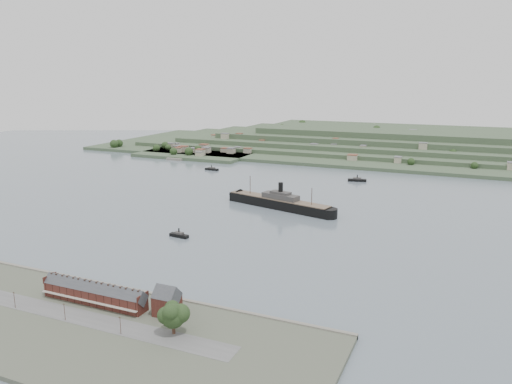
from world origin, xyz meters
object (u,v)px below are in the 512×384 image
at_px(tugboat, 179,235).
at_px(fig_tree, 173,315).
at_px(steamship, 276,202).
at_px(gabled_building, 167,301).
at_px(terrace_row, 95,293).

distance_m(tugboat, fig_tree, 134.91).
height_order(steamship, fig_tree, steamship).
xyz_separation_m(gabled_building, steamship, (-26.05, 199.52, -3.38)).
xyz_separation_m(gabled_building, tugboat, (-57.46, 100.85, -6.65)).
bearing_deg(terrace_row, gabled_building, 6.12).
bearing_deg(terrace_row, steamship, 86.78).
xyz_separation_m(terrace_row, fig_tree, (50.04, -10.09, 3.91)).
relative_size(gabled_building, tugboat, 0.99).
bearing_deg(gabled_building, fig_tree, -48.39).
bearing_deg(tugboat, steamship, 72.34).
bearing_deg(gabled_building, terrace_row, -173.88).
relative_size(terrace_row, steamship, 0.52).
relative_size(terrace_row, gabled_building, 3.95).
distance_m(terrace_row, fig_tree, 51.19).
height_order(gabled_building, steamship, steamship).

